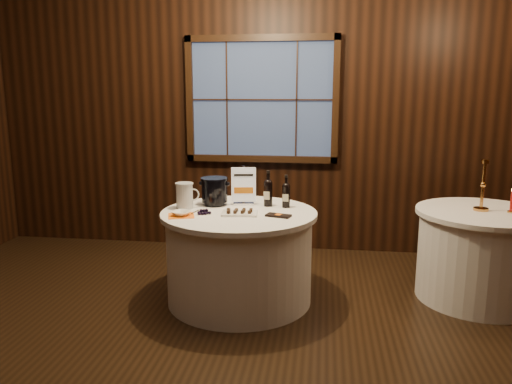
# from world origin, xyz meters

# --- Properties ---
(ground) EXTENTS (6.00, 6.00, 0.00)m
(ground) POSITION_xyz_m (0.00, 0.00, 0.00)
(ground) COLOR black
(ground) RESTS_ON ground
(back_wall) EXTENTS (6.00, 0.10, 3.00)m
(back_wall) POSITION_xyz_m (0.00, 2.48, 1.54)
(back_wall) COLOR black
(back_wall) RESTS_ON ground
(main_table) EXTENTS (1.28, 1.28, 0.77)m
(main_table) POSITION_xyz_m (0.00, 1.00, 0.39)
(main_table) COLOR white
(main_table) RESTS_ON ground
(side_table) EXTENTS (1.08, 1.08, 0.77)m
(side_table) POSITION_xyz_m (2.00, 1.30, 0.39)
(side_table) COLOR white
(side_table) RESTS_ON ground
(sign_stand) EXTENTS (0.21, 0.13, 0.34)m
(sign_stand) POSITION_xyz_m (-0.00, 1.25, 0.89)
(sign_stand) COLOR silver
(sign_stand) RESTS_ON main_table
(port_bottle_left) EXTENTS (0.07, 0.08, 0.31)m
(port_bottle_left) POSITION_xyz_m (0.21, 1.23, 0.90)
(port_bottle_left) COLOR black
(port_bottle_left) RESTS_ON main_table
(port_bottle_right) EXTENTS (0.07, 0.07, 0.28)m
(port_bottle_right) POSITION_xyz_m (0.37, 1.20, 0.89)
(port_bottle_right) COLOR black
(port_bottle_right) RESTS_ON main_table
(ice_bucket) EXTENTS (0.24, 0.24, 0.24)m
(ice_bucket) POSITION_xyz_m (-0.25, 1.20, 0.90)
(ice_bucket) COLOR black
(ice_bucket) RESTS_ON main_table
(chocolate_plate) EXTENTS (0.30, 0.21, 0.04)m
(chocolate_plate) POSITION_xyz_m (0.02, 0.90, 0.79)
(chocolate_plate) COLOR white
(chocolate_plate) RESTS_ON main_table
(chocolate_box) EXTENTS (0.21, 0.15, 0.02)m
(chocolate_box) POSITION_xyz_m (0.34, 0.87, 0.78)
(chocolate_box) COLOR black
(chocolate_box) RESTS_ON main_table
(grape_bunch) EXTENTS (0.17, 0.08, 0.04)m
(grape_bunch) POSITION_xyz_m (-0.26, 0.85, 0.79)
(grape_bunch) COLOR black
(grape_bunch) RESTS_ON main_table
(glass_pitcher) EXTENTS (0.20, 0.15, 0.22)m
(glass_pitcher) POSITION_xyz_m (-0.47, 1.05, 0.88)
(glass_pitcher) COLOR silver
(glass_pitcher) RESTS_ON main_table
(orange_napkin) EXTENTS (0.25, 0.25, 0.00)m
(orange_napkin) POSITION_xyz_m (-0.43, 0.79, 0.77)
(orange_napkin) COLOR orange
(orange_napkin) RESTS_ON main_table
(cracker_bowl) EXTENTS (0.19, 0.19, 0.03)m
(cracker_bowl) POSITION_xyz_m (-0.43, 0.79, 0.79)
(cracker_bowl) COLOR white
(cracker_bowl) RESTS_ON orange_napkin
(brass_candlestick) EXTENTS (0.12, 0.12, 0.43)m
(brass_candlestick) POSITION_xyz_m (1.98, 1.31, 0.92)
(brass_candlestick) COLOR #BA7E3A
(brass_candlestick) RESTS_ON side_table
(red_candle) EXTENTS (0.05, 0.05, 0.20)m
(red_candle) POSITION_xyz_m (2.20, 1.26, 0.85)
(red_candle) COLOR #BA7E3A
(red_candle) RESTS_ON side_table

